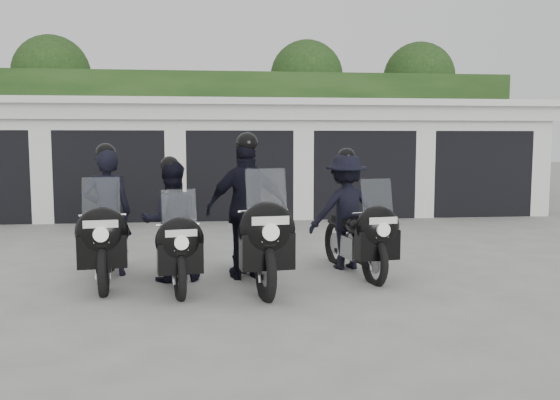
{
  "coord_description": "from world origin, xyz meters",
  "views": [
    {
      "loc": [
        -0.7,
        -8.96,
        1.99
      ],
      "look_at": [
        0.35,
        0.1,
        1.05
      ],
      "focal_mm": 38.0,
      "sensor_mm": 36.0,
      "label": 1
    }
  ],
  "objects": [
    {
      "name": "police_bike_b",
      "position": [
        -1.24,
        -0.81,
        0.76
      ],
      "size": [
        0.96,
        2.06,
        1.81
      ],
      "rotation": [
        0.0,
        0.0,
        0.17
      ],
      "color": "black",
      "rests_on": "ground"
    },
    {
      "name": "police_bike_a",
      "position": [
        -2.17,
        -0.52,
        0.79
      ],
      "size": [
        0.83,
        2.28,
        1.99
      ],
      "rotation": [
        0.0,
        0.0,
        0.11
      ],
      "color": "black",
      "rests_on": "ground"
    },
    {
      "name": "police_bike_d",
      "position": [
        1.37,
        -0.28,
        0.82
      ],
      "size": [
        1.23,
        2.18,
        1.91
      ],
      "rotation": [
        0.0,
        0.0,
        0.17
      ],
      "color": "black",
      "rests_on": "ground"
    },
    {
      "name": "garage_block",
      "position": [
        -0.0,
        8.06,
        1.42
      ],
      "size": [
        16.4,
        6.8,
        2.96
      ],
      "color": "silver",
      "rests_on": "ground"
    },
    {
      "name": "background_vegetation",
      "position": [
        0.37,
        12.92,
        2.77
      ],
      "size": [
        20.0,
        3.9,
        5.8
      ],
      "color": "#183312",
      "rests_on": "ground"
    },
    {
      "name": "police_bike_c",
      "position": [
        -0.17,
        -0.8,
        0.91
      ],
      "size": [
        1.25,
        2.46,
        2.15
      ],
      "rotation": [
        0.0,
        0.0,
        0.13
      ],
      "color": "black",
      "rests_on": "ground"
    },
    {
      "name": "ground",
      "position": [
        0.0,
        0.0,
        0.0
      ],
      "size": [
        80.0,
        80.0,
        0.0
      ],
      "primitive_type": "plane",
      "color": "#9F9F99",
      "rests_on": "ground"
    }
  ]
}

